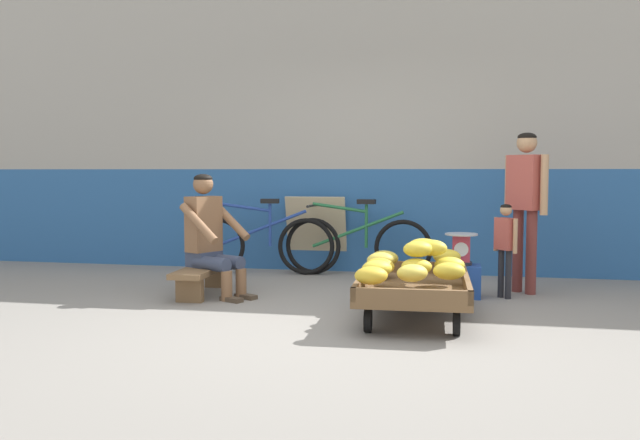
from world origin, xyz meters
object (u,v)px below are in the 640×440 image
at_px(vendor_seated, 210,235).
at_px(bicycle_far_left, 357,244).
at_px(customer_adult, 526,194).
at_px(bicycle_near_left, 261,243).
at_px(low_bench, 204,273).
at_px(banana_cart, 414,289).
at_px(sign_board, 317,234).
at_px(weighing_scale, 461,248).
at_px(customer_child, 505,240).
at_px(plastic_crate, 461,281).

relative_size(vendor_seated, bicycle_far_left, 0.69).
bearing_deg(customer_adult, bicycle_near_left, 167.69).
height_order(bicycle_near_left, bicycle_far_left, same).
height_order(low_bench, bicycle_far_left, bicycle_far_left).
xyz_separation_m(banana_cart, sign_board, (-1.27, 2.29, 0.20)).
relative_size(sign_board, customer_adult, 0.57).
xyz_separation_m(weighing_scale, sign_board, (-1.64, 1.29, -0.02)).
relative_size(bicycle_near_left, customer_adult, 1.08).
bearing_deg(low_bench, sign_board, 65.80).
distance_m(low_bench, customer_child, 2.82).
distance_m(weighing_scale, customer_child, 0.40).
height_order(banana_cart, bicycle_far_left, bicycle_far_left).
distance_m(bicycle_far_left, customer_child, 1.83).
relative_size(low_bench, vendor_seated, 0.97).
distance_m(vendor_seated, plastic_crate, 2.37).
xyz_separation_m(low_bench, bicycle_far_left, (1.26, 1.39, 0.15)).
xyz_separation_m(vendor_seated, sign_board, (0.66, 1.69, -0.13)).
bearing_deg(customer_adult, sign_board, 156.81).
height_order(low_bench, bicycle_near_left, bicycle_near_left).
bearing_deg(customer_adult, vendor_seated, -165.86).
bearing_deg(banana_cart, vendor_seated, 162.65).
height_order(customer_adult, customer_child, customer_adult).
bearing_deg(customer_child, bicycle_near_left, 160.43).
bearing_deg(bicycle_far_left, low_bench, -132.13).
distance_m(plastic_crate, weighing_scale, 0.30).
xyz_separation_m(weighing_scale, bicycle_near_left, (-2.21, 0.95, -0.10)).
height_order(low_bench, customer_child, customer_child).
distance_m(banana_cart, plastic_crate, 1.07).
bearing_deg(sign_board, weighing_scale, -38.27).
distance_m(bicycle_near_left, customer_adult, 2.93).
xyz_separation_m(plastic_crate, customer_adult, (0.60, 0.33, 0.80)).
bearing_deg(plastic_crate, sign_board, 141.75).
relative_size(plastic_crate, customer_child, 0.42).
relative_size(banana_cart, bicycle_far_left, 0.88).
xyz_separation_m(plastic_crate, weighing_scale, (0.00, -0.00, 0.30)).
relative_size(banana_cart, plastic_crate, 4.07).
distance_m(vendor_seated, weighing_scale, 2.34).
height_order(vendor_seated, bicycle_far_left, vendor_seated).
height_order(low_bench, plastic_crate, plastic_crate).
distance_m(bicycle_far_left, customer_adult, 1.95).
xyz_separation_m(plastic_crate, bicycle_near_left, (-2.21, 0.95, 0.20)).
bearing_deg(vendor_seated, bicycle_far_left, 50.50).
relative_size(plastic_crate, weighing_scale, 1.20).
bearing_deg(vendor_seated, banana_cart, -17.35).
xyz_separation_m(plastic_crate, bicycle_far_left, (-1.13, 1.03, 0.20)).
bearing_deg(weighing_scale, bicycle_far_left, 137.45).
bearing_deg(weighing_scale, sign_board, 141.73).
distance_m(bicycle_near_left, sign_board, 0.67).
height_order(plastic_crate, customer_child, customer_child).
height_order(weighing_scale, bicycle_near_left, bicycle_near_left).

